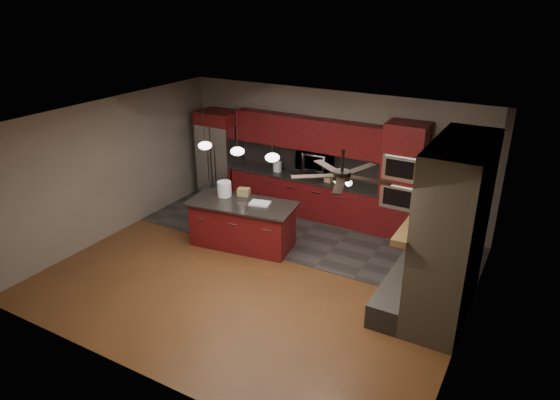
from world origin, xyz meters
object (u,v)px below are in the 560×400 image
Objects in this scene: microwave at (315,160)px; counter_bucket at (277,167)px; paint_can at (242,206)px; paint_tray at (260,203)px; oven_tower at (403,181)px; white_bucket at (224,189)px; refrigerator at (220,155)px; counter_box at (329,178)px; cardboard_box at (244,192)px; kitchen_island at (242,224)px.

counter_bucket is (-0.92, -0.05, -0.29)m from microwave.
paint_can is 0.40m from paint_tray.
oven_tower is 3.27m from paint_can.
microwave is 2.44× the size of white_bucket.
refrigerator reaches higher than counter_bucket.
paint_tray is 1.98m from counter_bucket.
microwave is at bearing 178.34° from oven_tower.
paint_tray is at bearing -140.13° from oven_tower.
white_bucket is at bearing -119.53° from microwave.
oven_tower is 13.46× the size of counter_box.
white_bucket is at bearing -161.04° from cardboard_box.
paint_can is 0.77× the size of cardboard_box.
paint_tray is at bearing -0.71° from white_bucket.
kitchen_island is 0.79m from white_bucket.
kitchen_island is at bearing -45.31° from refrigerator.
paint_tray is (-0.24, -1.91, -0.36)m from microwave.
paint_can is at bearing -63.99° from kitchen_island.
counter_box is at bearing -178.47° from oven_tower.
refrigerator reaches higher than counter_box.
cardboard_box is (-2.73, -1.63, -0.20)m from oven_tower.
counter_bucket is 1.25× the size of counter_box.
refrigerator is at bearing -165.89° from counter_box.
refrigerator is 0.96× the size of kitchen_island.
counter_box is (1.30, -0.05, -0.02)m from counter_bucket.
white_bucket is 1.70× the size of counter_box.
cardboard_box is at bearing -114.18° from microwave.
white_bucket reaches higher than counter_bucket.
kitchen_island is 12.39× the size of paint_can.
counter_bucket is (-0.67, 1.86, 0.07)m from paint_tray.
microwave reaches higher than kitchen_island.
microwave is 0.34× the size of refrigerator.
microwave is at bearing 178.90° from counter_box.
refrigerator reaches higher than paint_tray.
oven_tower is 1.98m from microwave.
cardboard_box reaches higher than kitchen_island.
counter_bucket is at bearing 80.78° from cardboard_box.
oven_tower is 2.90m from paint_tray.
paint_tray is at bearing 11.01° from kitchen_island.
microwave reaches higher than white_bucket.
kitchen_island is 5.83× the size of paint_tray.
microwave is 4.10× the size of paint_can.
white_bucket is 0.79× the size of paint_tray.
kitchen_island is at bearing -106.04° from microwave.
oven_tower is at bearing 27.45° from paint_tray.
counter_box is (-1.59, -0.04, -0.20)m from oven_tower.
counter_bucket reaches higher than counter_box.
refrigerator is (-2.46, -0.13, -0.23)m from microwave.
microwave is at bearing 79.54° from paint_can.
counter_bucket is at bearing 97.51° from paint_tray.
white_bucket is (-0.49, 0.13, 0.60)m from kitchen_island.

